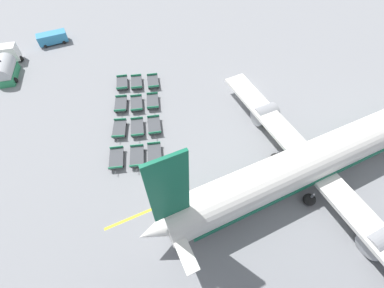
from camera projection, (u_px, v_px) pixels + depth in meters
The scene contains 17 objects.
ground_plane at pixel (244, 90), 40.29m from camera, with size 500.00×500.00×0.00m, color gray.
airplane at pixel (321, 157), 28.76m from camera, with size 34.62×43.03×13.58m.
fuel_tanker_primary at pixel (7, 67), 41.68m from camera, with size 8.66×3.43×3.25m.
service_van at pixel (52, 38), 47.71m from camera, with size 3.05×5.36×1.96m.
baggage_dolly_row_near_col_a at pixel (122, 83), 40.52m from camera, with size 3.90×2.03×0.92m.
baggage_dolly_row_near_col_b at pixel (121, 104), 37.53m from camera, with size 3.92×2.21×0.92m.
baggage_dolly_row_near_col_c at pixel (119, 129), 34.57m from camera, with size 3.93×2.30×0.92m.
baggage_dolly_row_near_col_d at pixel (116, 158), 31.58m from camera, with size 3.92×2.14×0.92m.
baggage_dolly_row_mid_a_col_a at pixel (137, 83), 40.60m from camera, with size 3.91×2.08×0.92m.
baggage_dolly_row_mid_a_col_b at pixel (137, 104), 37.61m from camera, with size 3.91×2.07×0.92m.
baggage_dolly_row_mid_a_col_c at pixel (137, 128), 34.71m from camera, with size 3.91×2.08×0.92m.
baggage_dolly_row_mid_a_col_d at pixel (137, 156), 31.76m from camera, with size 3.92×2.19×0.92m.
baggage_dolly_row_mid_b_col_a at pixel (153, 82), 40.75m from camera, with size 3.90×2.03×0.92m.
baggage_dolly_row_mid_b_col_b at pixel (153, 101), 37.91m from camera, with size 3.92×2.17×0.92m.
baggage_dolly_row_mid_b_col_c at pixel (154, 125), 34.95m from camera, with size 3.91×2.06×0.92m.
baggage_dolly_row_mid_b_col_d at pixel (154, 154), 32.02m from camera, with size 3.92×2.16×0.92m.
stand_guidance_stripe at pixel (235, 174), 30.76m from camera, with size 4.97×31.32×0.01m.
Camera 1 is at (27.91, -16.91, 26.45)m, focal length 24.00 mm.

